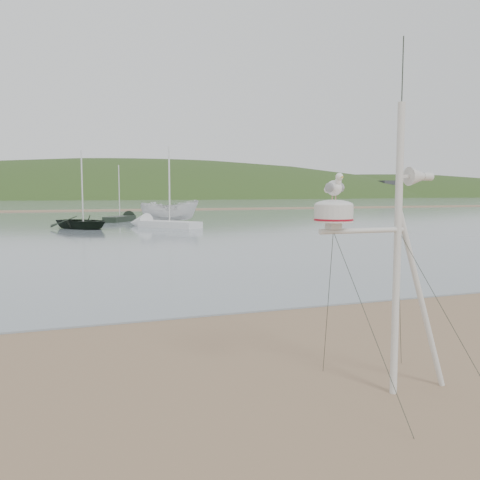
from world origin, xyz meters
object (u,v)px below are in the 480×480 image
object	(u,v)px
mast_rig	(394,312)
sailboat_white_near	(153,223)
sailboat_dark_mid	(126,218)
boat_dark	(82,196)
boat_white	(170,193)

from	to	relation	value
mast_rig	sailboat_white_near	world-z (taller)	sailboat_white_near
sailboat_dark_mid	sailboat_white_near	xyz separation A→B (m)	(0.90, -9.26, -0.00)
mast_rig	boat_dark	size ratio (longest dim) A/B	1.00
mast_rig	sailboat_white_near	size ratio (longest dim) A/B	0.72
mast_rig	sailboat_dark_mid	distance (m)	43.37
boat_dark	sailboat_dark_mid	xyz separation A→B (m)	(4.33, 9.55, -2.15)
boat_dark	sailboat_white_near	distance (m)	5.66
sailboat_white_near	boat_dark	bearing A→B (deg)	-176.78
boat_dark	sailboat_white_near	xyz separation A→B (m)	(5.23, 0.29, -2.15)
mast_rig	sailboat_dark_mid	world-z (taller)	sailboat_dark_mid
mast_rig	sailboat_dark_mid	xyz separation A→B (m)	(1.83, 43.32, -0.86)
boat_dark	sailboat_dark_mid	world-z (taller)	sailboat_dark_mid
boat_white	sailboat_dark_mid	size ratio (longest dim) A/B	0.93
boat_dark	boat_white	size ratio (longest dim) A/B	0.93
mast_rig	boat_dark	distance (m)	33.89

